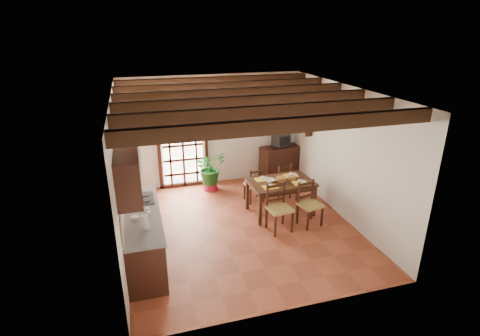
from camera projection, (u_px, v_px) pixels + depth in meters
name	position (u px, v px, depth m)	size (l,w,h in m)	color
ground_plane	(241.00, 227.00, 7.75)	(5.00, 5.00, 0.00)	brown
room_shell	(241.00, 143.00, 7.10)	(4.52, 5.02, 2.81)	silver
ceiling_beams	(241.00, 97.00, 6.78)	(4.50, 4.34, 0.20)	black
french_door	(182.00, 142.00, 9.31)	(1.26, 0.11, 2.32)	white
kitchen_counter	(143.00, 236.00, 6.53)	(0.64, 2.25, 1.38)	black
upper_cabinet	(128.00, 179.00, 5.38)	(0.35, 0.80, 0.70)	black
range_hood	(129.00, 158.00, 6.55)	(0.38, 0.60, 0.54)	white
counter_items	(140.00, 209.00, 6.44)	(0.50, 1.43, 0.25)	black
dining_table	(281.00, 185.00, 8.13)	(1.42, 0.95, 0.75)	#351C11
chair_near_left	(279.00, 216.00, 7.53)	(0.51, 0.49, 0.98)	tan
chair_near_right	(309.00, 212.00, 7.75)	(0.51, 0.50, 0.93)	tan
chair_far_left	(254.00, 191.00, 8.79)	(0.44, 0.43, 0.85)	tan
chair_far_right	(281.00, 186.00, 9.00)	(0.48, 0.47, 0.88)	tan
table_setting	(281.00, 180.00, 8.09)	(1.00, 0.67, 0.09)	yellow
table_bowl	(269.00, 181.00, 8.06)	(0.22, 0.22, 0.05)	white
sideboard	(280.00, 163.00, 10.04)	(1.06, 0.48, 0.90)	black
crt_tv	(281.00, 140.00, 9.80)	(0.46, 0.43, 0.33)	black
fuse_box	(269.00, 113.00, 9.73)	(0.25, 0.03, 0.32)	white
plant_pot	(211.00, 186.00, 9.45)	(0.39, 0.39, 0.24)	maroon
potted_plant	(210.00, 169.00, 9.28)	(1.98, 1.70, 2.21)	#144C19
wall_shelf	(306.00, 129.00, 9.20)	(0.20, 0.42, 0.20)	black
shelf_vase	(306.00, 124.00, 9.15)	(0.15, 0.15, 0.15)	#B2BFB2
shelf_flowers	(307.00, 115.00, 9.07)	(0.14, 0.14, 0.36)	yellow
framed_picture	(310.00, 107.00, 9.02)	(0.03, 0.32, 0.32)	brown
pendant_lamp	(282.00, 120.00, 7.71)	(0.36, 0.36, 0.84)	black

